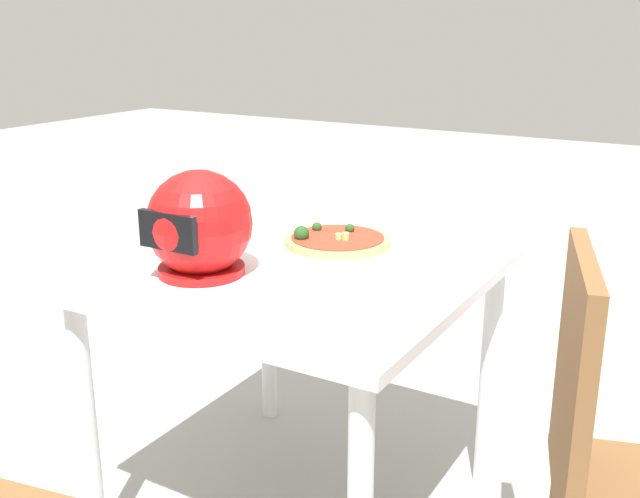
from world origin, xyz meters
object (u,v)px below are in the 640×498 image
(dining_table, at_px, (302,301))
(motorcycle_helmet, at_px, (199,226))
(pizza, at_px, (336,240))
(chair_side, at_px, (620,470))

(dining_table, height_order, motorcycle_helmet, motorcycle_helmet)
(pizza, height_order, chair_side, chair_side)
(chair_side, bearing_deg, dining_table, -13.96)
(pizza, relative_size, motorcycle_helmet, 1.12)
(motorcycle_helmet, bearing_deg, dining_table, -133.25)
(chair_side, bearing_deg, pizza, -24.40)
(dining_table, bearing_deg, chair_side, 166.04)
(motorcycle_helmet, relative_size, chair_side, 0.27)
(dining_table, xyz_separation_m, motorcycle_helmet, (0.17, 0.18, 0.21))
(motorcycle_helmet, bearing_deg, chair_side, 178.80)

